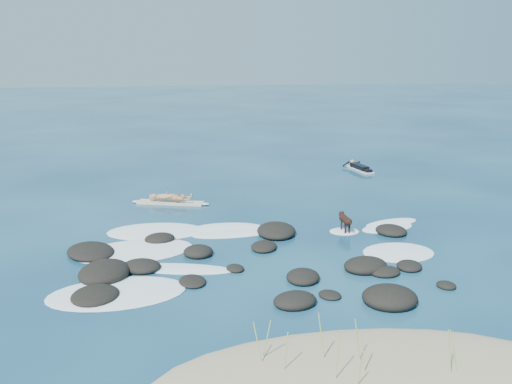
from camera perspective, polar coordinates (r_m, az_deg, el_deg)
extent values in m
plane|color=#0A2642|center=(19.43, 3.05, -5.44)|extent=(160.00, 160.00, 0.00)
ellipsoid|color=#9E8966|center=(12.30, 10.95, -18.33)|extent=(9.00, 4.40, 0.60)
cylinder|color=#90B155|center=(11.62, 8.15, -16.19)|extent=(0.12, 0.07, 1.19)
cylinder|color=#90B155|center=(12.30, 1.06, -14.69)|extent=(0.19, 0.13, 0.99)
cylinder|color=#90B155|center=(12.15, 0.23, -15.04)|extent=(0.21, 0.11, 1.00)
cylinder|color=#90B155|center=(11.59, 10.26, -17.60)|extent=(0.08, 0.08, 0.76)
cylinder|color=#90B155|center=(12.30, 18.81, -15.17)|extent=(0.19, 0.04, 1.13)
cylinder|color=#90B155|center=(11.90, 3.00, -15.89)|extent=(0.12, 0.07, 0.96)
cylinder|color=#90B155|center=(11.90, 10.70, -15.69)|extent=(0.16, 0.06, 1.12)
cylinder|color=#90B155|center=(12.24, 10.16, -14.67)|extent=(0.22, 0.11, 1.14)
cylinder|color=#90B155|center=(12.21, 6.58, -14.38)|extent=(0.22, 0.11, 1.22)
cylinder|color=#90B155|center=(12.41, 19.24, -15.06)|extent=(0.28, 0.08, 1.06)
ellipsoid|color=black|center=(18.16, 15.08, -7.17)|extent=(1.09, 1.14, 0.27)
ellipsoid|color=black|center=(20.15, -9.61, -4.62)|extent=(1.25, 1.13, 0.37)
ellipsoid|color=black|center=(16.16, -15.79, -9.92)|extent=(1.66, 1.72, 0.35)
ellipsoid|color=black|center=(17.48, -14.93, -7.77)|extent=(1.85, 2.05, 0.56)
ellipsoid|color=black|center=(16.77, 4.71, -8.46)|extent=(1.28, 1.38, 0.37)
ellipsoid|color=black|center=(17.44, -2.10, -7.64)|extent=(0.70, 0.77, 0.19)
ellipsoid|color=black|center=(17.12, 18.49, -8.85)|extent=(0.70, 0.73, 0.20)
ellipsoid|color=black|center=(18.71, -5.80, -5.98)|extent=(1.02, 1.06, 0.40)
ellipsoid|color=black|center=(16.63, -6.38, -8.87)|extent=(0.95, 1.11, 0.20)
ellipsoid|color=black|center=(15.82, 7.39, -10.18)|extent=(0.83, 0.87, 0.17)
ellipsoid|color=black|center=(15.71, 13.23, -10.25)|extent=(1.51, 1.41, 0.57)
ellipsoid|color=black|center=(19.17, 0.80, -5.48)|extent=(1.18, 1.32, 0.28)
ellipsoid|color=black|center=(15.26, 3.92, -10.80)|extent=(1.42, 1.27, 0.42)
ellipsoid|color=black|center=(17.77, 10.89, -7.25)|extent=(1.70, 1.54, 0.47)
ellipsoid|color=black|center=(17.76, -11.38, -7.33)|extent=(1.43, 1.29, 0.41)
ellipsoid|color=black|center=(17.57, 12.77, -7.78)|extent=(1.09, 0.99, 0.27)
ellipsoid|color=black|center=(19.42, -16.22, -5.74)|extent=(2.13, 2.31, 0.38)
ellipsoid|color=black|center=(20.62, 2.04, -3.90)|extent=(1.62, 1.96, 0.46)
ellipsoid|color=black|center=(21.27, 13.36, -3.78)|extent=(1.38, 1.46, 0.37)
ellipsoid|color=white|center=(19.36, -12.00, -5.80)|extent=(4.25, 2.99, 0.12)
ellipsoid|color=white|center=(21.28, -2.86, -3.62)|extent=(2.70, 1.37, 0.12)
ellipsoid|color=white|center=(21.85, 13.01, -3.50)|extent=(2.41, 1.67, 0.12)
ellipsoid|color=white|center=(21.20, -9.98, -3.91)|extent=(3.66, 2.27, 0.12)
ellipsoid|color=white|center=(19.40, 14.06, -5.88)|extent=(2.50, 2.03, 0.12)
ellipsoid|color=white|center=(20.66, -2.14, -4.18)|extent=(3.16, 1.18, 0.12)
ellipsoid|color=white|center=(22.45, 13.39, -3.04)|extent=(2.49, 1.56, 0.12)
ellipsoid|color=white|center=(16.34, -13.71, -9.79)|extent=(4.02, 2.60, 0.12)
ellipsoid|color=white|center=(17.65, -7.66, -7.63)|extent=(3.50, 1.66, 0.12)
ellipsoid|color=white|center=(21.12, 8.82, -3.92)|extent=(1.10, 0.90, 0.12)
cube|color=beige|center=(24.75, -8.55, -1.06)|extent=(2.90, 1.35, 0.09)
ellipsoid|color=beige|center=(24.40, -5.34, -1.19)|extent=(0.64, 0.47, 0.10)
ellipsoid|color=beige|center=(25.18, -11.66, -0.94)|extent=(0.64, 0.47, 0.10)
imported|color=#AD7C5B|center=(24.51, -8.64, 1.12)|extent=(0.61, 0.77, 1.85)
cube|color=silver|center=(31.58, 10.30, 2.24)|extent=(0.97, 2.32, 0.08)
ellipsoid|color=silver|center=(32.53, 9.29, 2.64)|extent=(0.37, 0.54, 0.08)
cube|color=black|center=(31.55, 10.31, 2.51)|extent=(0.69, 1.44, 0.23)
sphere|color=tan|center=(32.20, 9.60, 3.01)|extent=(0.28, 0.28, 0.24)
cylinder|color=black|center=(32.21, 9.01, 2.79)|extent=(0.52, 0.40, 0.26)
cylinder|color=black|center=(32.50, 9.89, 2.86)|extent=(0.57, 0.20, 0.26)
cube|color=black|center=(30.91, 11.03, 2.15)|extent=(0.46, 0.63, 0.14)
cylinder|color=black|center=(20.89, 8.95, -2.77)|extent=(0.32, 0.59, 0.28)
sphere|color=black|center=(21.12, 8.70, -2.57)|extent=(0.31, 0.31, 0.29)
sphere|color=black|center=(20.66, 9.21, -2.98)|extent=(0.28, 0.28, 0.26)
sphere|color=black|center=(21.24, 8.55, -2.19)|extent=(0.22, 0.22, 0.21)
cone|color=black|center=(21.35, 8.43, -2.14)|extent=(0.12, 0.14, 0.11)
cone|color=black|center=(21.19, 8.43, -1.99)|extent=(0.10, 0.08, 0.10)
cone|color=black|center=(21.22, 8.70, -1.97)|extent=(0.10, 0.08, 0.10)
cylinder|color=black|center=(21.13, 8.54, -3.40)|extent=(0.07, 0.07, 0.37)
cylinder|color=black|center=(21.18, 8.91, -3.37)|extent=(0.07, 0.07, 0.37)
cylinder|color=black|center=(20.78, 8.93, -3.73)|extent=(0.07, 0.07, 0.37)
cylinder|color=black|center=(20.83, 9.31, -3.69)|extent=(0.07, 0.07, 0.37)
cylinder|color=black|center=(20.53, 9.34, -2.95)|extent=(0.07, 0.27, 0.16)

